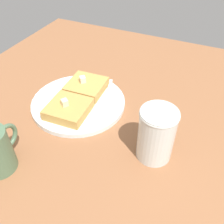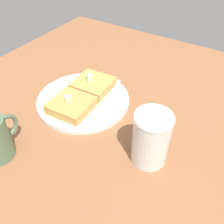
% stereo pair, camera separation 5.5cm
% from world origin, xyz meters
% --- Properties ---
extents(table_surface, '(0.95, 0.95, 0.03)m').
position_xyz_m(table_surface, '(0.00, 0.00, 0.01)').
color(table_surface, '#935D3B').
rests_on(table_surface, ground).
extents(plate, '(0.24, 0.24, 0.01)m').
position_xyz_m(plate, '(0.01, 0.10, 0.04)').
color(plate, white).
rests_on(plate, table_surface).
extents(toast_slice_left, '(0.10, 0.10, 0.02)m').
position_xyz_m(toast_slice_left, '(-0.04, 0.10, 0.05)').
color(toast_slice_left, tan).
rests_on(toast_slice_left, plate).
extents(toast_slice_middle, '(0.10, 0.10, 0.02)m').
position_xyz_m(toast_slice_middle, '(0.05, 0.10, 0.05)').
color(toast_slice_middle, tan).
rests_on(toast_slice_middle, plate).
extents(butter_pat_primary, '(0.02, 0.02, 0.02)m').
position_xyz_m(butter_pat_primary, '(-0.05, 0.10, 0.07)').
color(butter_pat_primary, beige).
rests_on(butter_pat_primary, toast_slice_left).
extents(butter_pat_secondary, '(0.02, 0.02, 0.02)m').
position_xyz_m(butter_pat_secondary, '(0.05, 0.11, 0.07)').
color(butter_pat_secondary, '#F0ECCB').
rests_on(butter_pat_secondary, toast_slice_middle).
extents(fork, '(0.16, 0.06, 0.00)m').
position_xyz_m(fork, '(0.04, 0.04, 0.04)').
color(fork, silver).
rests_on(fork, plate).
extents(syrup_jar, '(0.07, 0.07, 0.12)m').
position_xyz_m(syrup_jar, '(-0.07, -0.12, 0.08)').
color(syrup_jar, '#371906').
rests_on(syrup_jar, table_surface).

